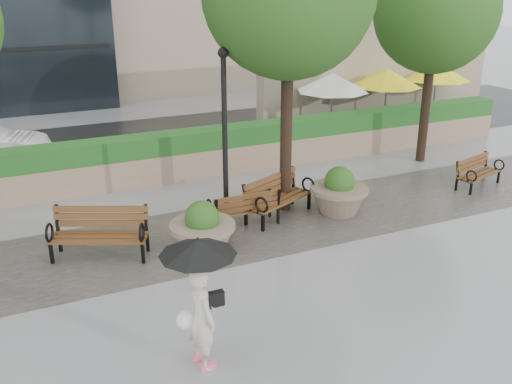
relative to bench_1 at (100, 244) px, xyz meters
name	(u,v)px	position (x,y,z in m)	size (l,w,h in m)	color
ground	(269,300)	(2.40, -2.94, -0.31)	(100.00, 100.00, 0.00)	gray
cobble_strip	(210,235)	(2.40, 0.06, -0.30)	(28.00, 3.20, 0.01)	#383330
hedge_wall	(159,158)	(2.40, 4.06, 0.36)	(24.00, 0.80, 1.35)	#A28168
cafe_wall	(379,72)	(11.90, 7.06, 1.69)	(10.00, 0.60, 4.00)	tan
cafe_hedge	(401,126)	(11.40, 4.86, 0.14)	(8.00, 0.50, 0.90)	#20511B
asphalt_street	(129,145)	(2.40, 8.06, -0.31)	(40.00, 7.00, 0.00)	black
bench_1	(100,244)	(0.00, 0.00, 0.00)	(2.06, 1.49, 1.04)	brown
bench_2	(244,216)	(3.30, 0.21, -0.05)	(1.63, 0.66, 0.87)	brown
bench_3	(278,206)	(4.26, 0.35, -0.01)	(1.97, 1.42, 0.99)	brown
bench_4	(478,178)	(10.16, -0.07, -0.06)	(1.62, 1.00, 0.82)	brown
planter_left	(203,233)	(1.98, -0.66, 0.14)	(1.37, 1.37, 1.15)	#7F6B56
planter_right	(339,195)	(5.70, -0.03, 0.15)	(1.41, 1.41, 1.18)	#7F6B56
lamppost	(225,149)	(3.06, 0.70, 1.46)	(0.28, 0.28, 4.02)	black
tree_2	(438,15)	(10.49, 2.58, 4.07)	(3.63, 3.57, 6.28)	black
patio_umb_white	(333,83)	(9.08, 5.81, 1.68)	(2.50, 2.50, 2.30)	black
patio_umb_yellow_a	(387,78)	(11.39, 5.84, 1.68)	(2.50, 2.50, 2.30)	black
patio_umb_yellow_b	(437,72)	(13.97, 6.18, 1.68)	(2.50, 2.50, 2.30)	black
pedestrian	(200,291)	(0.74, -4.10, 0.93)	(1.11, 1.11, 2.04)	beige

